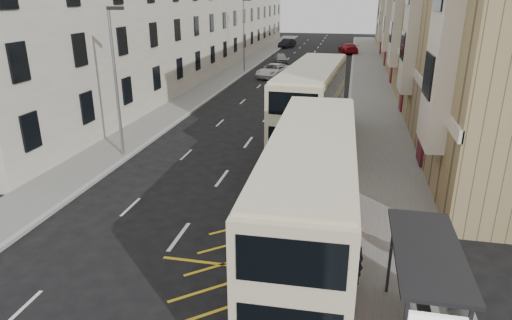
% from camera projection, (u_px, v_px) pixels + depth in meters
% --- Properties ---
extents(ground, '(200.00, 200.00, 0.00)m').
position_uv_depth(ground, '(131.00, 302.00, 13.78)').
color(ground, black).
rests_on(ground, ground).
extents(pavement_right, '(4.00, 120.00, 0.15)m').
position_uv_depth(pavement_right, '(373.00, 99.00, 39.77)').
color(pavement_right, '#62625D').
rests_on(pavement_right, ground).
extents(pavement_left, '(3.00, 120.00, 0.15)m').
position_uv_depth(pavement_left, '(203.00, 92.00, 42.77)').
color(pavement_left, '#62625D').
rests_on(pavement_left, ground).
extents(kerb_right, '(0.25, 120.00, 0.15)m').
position_uv_depth(kerb_right, '(350.00, 98.00, 40.16)').
color(kerb_right, '#9C9B96').
rests_on(kerb_right, ground).
extents(kerb_left, '(0.25, 120.00, 0.15)m').
position_uv_depth(kerb_left, '(219.00, 92.00, 42.48)').
color(kerb_left, '#9C9B96').
rests_on(kerb_left, ground).
extents(road_markings, '(10.00, 110.00, 0.01)m').
position_uv_depth(road_markings, '(301.00, 70.00, 55.12)').
color(road_markings, silver).
rests_on(road_markings, ground).
extents(terrace_right, '(10.75, 79.00, 15.25)m').
position_uv_depth(terrace_right, '(439.00, 5.00, 50.01)').
color(terrace_right, '#9B835A').
rests_on(terrace_right, ground).
extents(terrace_left, '(9.18, 79.00, 13.25)m').
position_uv_depth(terrace_left, '(195.00, 13.00, 55.94)').
color(terrace_left, beige).
rests_on(terrace_left, ground).
extents(bus_shelter, '(1.65, 4.25, 2.70)m').
position_uv_depth(bus_shelter, '(433.00, 283.00, 11.07)').
color(bus_shelter, black).
rests_on(bus_shelter, pavement_right).
extents(guard_railing, '(0.06, 6.56, 1.01)m').
position_uv_depth(guard_railing, '(347.00, 211.00, 17.56)').
color(guard_railing, '#AE1505').
rests_on(guard_railing, pavement_right).
extents(street_lamp_near, '(0.93, 0.18, 8.00)m').
position_uv_depth(street_lamp_near, '(116.00, 75.00, 24.44)').
color(street_lamp_near, gray).
rests_on(street_lamp_near, pavement_left).
extents(street_lamp_far, '(0.93, 0.18, 8.00)m').
position_uv_depth(street_lamp_far, '(244.00, 32.00, 52.00)').
color(street_lamp_far, gray).
rests_on(street_lamp_far, pavement_left).
extents(double_decker_front, '(2.92, 11.67, 4.63)m').
position_uv_depth(double_decker_front, '(310.00, 202.00, 14.88)').
color(double_decker_front, beige).
rests_on(double_decker_front, ground).
extents(double_decker_rear, '(3.54, 12.26, 4.83)m').
position_uv_depth(double_decker_rear, '(312.00, 105.00, 27.23)').
color(double_decker_rear, beige).
rests_on(double_decker_rear, ground).
extents(pedestrian_near, '(0.67, 0.49, 1.67)m').
position_uv_depth(pedestrian_near, '(354.00, 260.00, 14.13)').
color(pedestrian_near, black).
rests_on(pedestrian_near, pavement_right).
extents(pedestrian_mid, '(1.04, 0.98, 1.69)m').
position_uv_depth(pedestrian_mid, '(432.00, 249.00, 14.74)').
color(pedestrian_mid, black).
rests_on(pedestrian_mid, pavement_right).
extents(pedestrian_far, '(0.99, 0.63, 1.56)m').
position_uv_depth(pedestrian_far, '(348.00, 255.00, 14.52)').
color(pedestrian_far, black).
rests_on(pedestrian_far, pavement_right).
extents(white_van, '(3.72, 5.71, 1.46)m').
position_uv_depth(white_van, '(273.00, 71.00, 50.25)').
color(white_van, white).
rests_on(white_van, ground).
extents(car_silver, '(2.45, 4.02, 1.28)m').
position_uv_depth(car_silver, '(281.00, 58.00, 60.72)').
color(car_silver, '#95989C').
rests_on(car_silver, ground).
extents(car_dark, '(2.67, 4.65, 1.45)m').
position_uv_depth(car_dark, '(287.00, 43.00, 77.92)').
color(car_dark, black).
rests_on(car_dark, ground).
extents(car_red, '(3.46, 5.76, 1.56)m').
position_uv_depth(car_red, '(348.00, 48.00, 70.40)').
color(car_red, maroon).
rests_on(car_red, ground).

